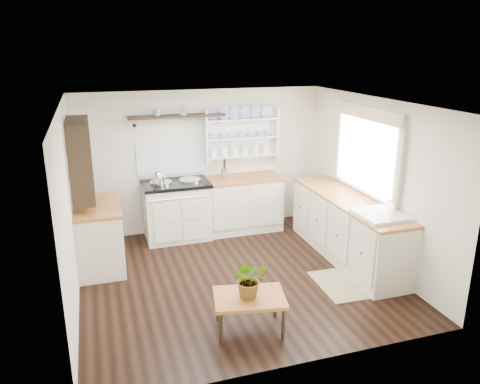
% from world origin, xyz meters
% --- Properties ---
extents(floor, '(4.00, 3.80, 0.01)m').
position_xyz_m(floor, '(0.00, 0.00, 0.00)').
color(floor, black).
rests_on(floor, ground).
extents(wall_back, '(4.00, 0.02, 2.30)m').
position_xyz_m(wall_back, '(0.00, 1.90, 1.15)').
color(wall_back, beige).
rests_on(wall_back, ground).
extents(wall_right, '(0.02, 3.80, 2.30)m').
position_xyz_m(wall_right, '(2.00, 0.00, 1.15)').
color(wall_right, beige).
rests_on(wall_right, ground).
extents(wall_left, '(0.02, 3.80, 2.30)m').
position_xyz_m(wall_left, '(-2.00, 0.00, 1.15)').
color(wall_left, beige).
rests_on(wall_left, ground).
extents(ceiling, '(4.00, 3.80, 0.01)m').
position_xyz_m(ceiling, '(0.00, 0.00, 2.30)').
color(ceiling, white).
rests_on(ceiling, wall_back).
extents(window, '(0.08, 1.55, 1.22)m').
position_xyz_m(window, '(1.95, 0.15, 1.56)').
color(window, white).
rests_on(window, wall_right).
extents(aga_cooker, '(1.04, 0.72, 0.96)m').
position_xyz_m(aga_cooker, '(-0.50, 1.57, 0.47)').
color(aga_cooker, silver).
rests_on(aga_cooker, floor).
extents(back_cabinets, '(1.27, 0.63, 0.90)m').
position_xyz_m(back_cabinets, '(0.60, 1.60, 0.46)').
color(back_cabinets, beige).
rests_on(back_cabinets, floor).
extents(right_cabinets, '(0.62, 2.43, 0.90)m').
position_xyz_m(right_cabinets, '(1.70, 0.10, 0.46)').
color(right_cabinets, beige).
rests_on(right_cabinets, floor).
extents(belfast_sink, '(0.55, 0.60, 0.45)m').
position_xyz_m(belfast_sink, '(1.70, -0.65, 0.80)').
color(belfast_sink, white).
rests_on(belfast_sink, right_cabinets).
extents(left_cabinets, '(0.62, 1.13, 0.90)m').
position_xyz_m(left_cabinets, '(-1.70, 0.90, 0.46)').
color(left_cabinets, beige).
rests_on(left_cabinets, floor).
extents(plate_rack, '(1.20, 0.22, 0.90)m').
position_xyz_m(plate_rack, '(0.65, 1.86, 1.56)').
color(plate_rack, white).
rests_on(plate_rack, wall_back).
extents(high_shelf, '(1.50, 0.29, 0.16)m').
position_xyz_m(high_shelf, '(-0.40, 1.78, 1.91)').
color(high_shelf, black).
rests_on(high_shelf, wall_back).
extents(left_shelving, '(0.28, 0.80, 1.05)m').
position_xyz_m(left_shelving, '(-1.84, 0.90, 1.55)').
color(left_shelving, black).
rests_on(left_shelving, wall_left).
extents(kettle, '(0.18, 0.18, 0.22)m').
position_xyz_m(kettle, '(-0.78, 1.45, 1.04)').
color(kettle, silver).
rests_on(kettle, aga_cooker).
extents(utensil_crock, '(0.12, 0.12, 0.13)m').
position_xyz_m(utensil_crock, '(0.32, 1.68, 0.98)').
color(utensil_crock, olive).
rests_on(utensil_crock, back_cabinets).
extents(center_table, '(0.84, 0.67, 0.41)m').
position_xyz_m(center_table, '(-0.23, -1.21, 0.36)').
color(center_table, brown).
rests_on(center_table, floor).
extents(potted_plant, '(0.40, 0.35, 0.41)m').
position_xyz_m(potted_plant, '(-0.23, -1.21, 0.61)').
color(potted_plant, '#3F7233').
rests_on(potted_plant, center_table).
extents(floor_rug, '(0.57, 0.86, 0.02)m').
position_xyz_m(floor_rug, '(1.21, -0.63, 0.01)').
color(floor_rug, olive).
rests_on(floor_rug, floor).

